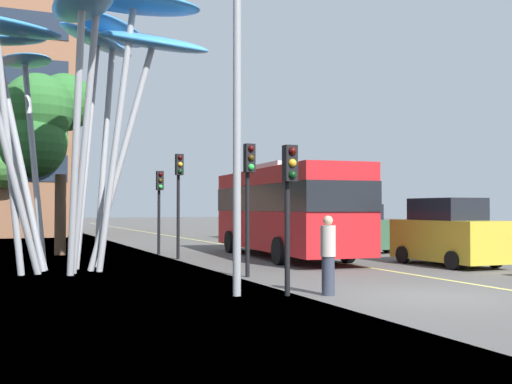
# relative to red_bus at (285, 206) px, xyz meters

# --- Properties ---
(ground) EXTENTS (120.00, 240.00, 0.10)m
(ground) POSITION_rel_red_bus_xyz_m (-2.13, -11.01, -2.06)
(ground) COLOR #54514F
(red_bus) EXTENTS (3.39, 10.67, 3.68)m
(red_bus) POSITION_rel_red_bus_xyz_m (0.00, 0.00, 0.00)
(red_bus) COLOR red
(red_bus) RESTS_ON ground
(leaf_sculpture) EXTENTS (9.09, 9.52, 8.78)m
(leaf_sculpture) POSITION_rel_red_bus_xyz_m (-8.52, -2.48, 5.10)
(leaf_sculpture) COLOR #9EA0A5
(leaf_sculpture) RESTS_ON ground
(traffic_light_kerb_near) EXTENTS (0.28, 0.42, 3.33)m
(traffic_light_kerb_near) POSITION_rel_red_bus_xyz_m (-4.50, -9.78, 0.41)
(traffic_light_kerb_near) COLOR black
(traffic_light_kerb_near) RESTS_ON ground
(traffic_light_kerb_far) EXTENTS (0.28, 0.42, 3.75)m
(traffic_light_kerb_far) POSITION_rel_red_bus_xyz_m (-3.92, -5.94, 0.71)
(traffic_light_kerb_far) COLOR black
(traffic_light_kerb_far) RESTS_ON ground
(traffic_light_island_mid) EXTENTS (0.28, 0.42, 4.00)m
(traffic_light_island_mid) POSITION_rel_red_bus_xyz_m (-4.08, 0.77, 0.87)
(traffic_light_island_mid) COLOR black
(traffic_light_island_mid) RESTS_ON ground
(traffic_light_opposite) EXTENTS (0.28, 0.42, 3.50)m
(traffic_light_opposite) POSITION_rel_red_bus_xyz_m (-4.17, 3.43, 0.53)
(traffic_light_opposite) COLOR black
(traffic_light_opposite) RESTS_ON ground
(car_parked_mid) EXTENTS (1.93, 4.19, 2.28)m
(car_parked_mid) POSITION_rel_red_bus_xyz_m (3.65, -5.17, -0.94)
(car_parked_mid) COLOR gold
(car_parked_mid) RESTS_ON ground
(car_parked_far) EXTENTS (2.03, 3.85, 2.12)m
(car_parked_far) POSITION_rel_red_bus_xyz_m (4.38, 1.93, -1.01)
(car_parked_far) COLOR #2D5138
(car_parked_far) RESTS_ON ground
(car_side_street) EXTENTS (2.05, 4.13, 2.28)m
(car_side_street) POSITION_rel_red_bus_xyz_m (3.92, 8.24, -0.94)
(car_side_street) COLOR #2D5138
(car_side_street) RESTS_ON ground
(car_far_side) EXTENTS (2.06, 4.09, 2.03)m
(car_far_side) POSITION_rel_red_bus_xyz_m (4.24, 15.07, -1.05)
(car_far_side) COLOR gold
(car_far_side) RESTS_ON ground
(street_lamp) EXTENTS (1.62, 0.44, 7.50)m
(street_lamp) POSITION_rel_red_bus_xyz_m (-5.19, -9.28, 2.78)
(street_lamp) COLOR gray
(street_lamp) RESTS_ON ground
(tree_pavement_near) EXTENTS (3.79, 3.55, 7.55)m
(tree_pavement_near) POSITION_rel_red_bus_xyz_m (-8.76, 4.03, 3.47)
(tree_pavement_near) COLOR brown
(tree_pavement_near) RESTS_ON ground
(tree_pavement_far) EXTENTS (5.57, 4.36, 8.28)m
(tree_pavement_far) POSITION_rel_red_bus_xyz_m (-9.11, 20.65, 3.89)
(tree_pavement_far) COLOR brown
(tree_pavement_far) RESTS_ON ground
(pedestrian) EXTENTS (0.34, 0.34, 1.78)m
(pedestrian) POSITION_rel_red_bus_xyz_m (-3.63, -9.96, -1.11)
(pedestrian) COLOR #2D3342
(pedestrian) RESTS_ON ground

